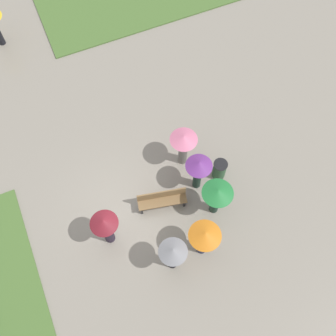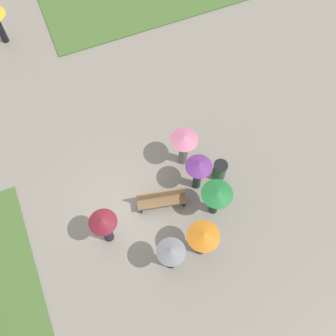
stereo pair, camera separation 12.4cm
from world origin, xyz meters
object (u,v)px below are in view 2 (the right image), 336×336
(crowd_person_pink, at_px, (184,144))
(crowd_person_maroon, at_px, (104,225))
(trash_bin, at_px, (220,170))
(crowd_person_green, at_px, (216,196))
(crowd_person_orange, at_px, (203,238))
(crowd_person_purple, at_px, (199,169))
(crowd_person_grey, at_px, (171,254))
(park_bench, at_px, (162,199))

(crowd_person_pink, relative_size, crowd_person_maroon, 0.95)
(trash_bin, distance_m, crowd_person_green, 1.67)
(crowd_person_orange, relative_size, crowd_person_pink, 1.02)
(crowd_person_purple, height_order, crowd_person_grey, crowd_person_grey)
(crowd_person_orange, distance_m, crowd_person_green, 1.60)
(park_bench, relative_size, crowd_person_pink, 0.99)
(crowd_person_orange, bearing_deg, crowd_person_maroon, -128.79)
(crowd_person_orange, bearing_deg, trash_bin, 133.69)
(park_bench, distance_m, trash_bin, 2.47)
(crowd_person_maroon, bearing_deg, trash_bin, 35.68)
(crowd_person_orange, bearing_deg, crowd_person_grey, -94.50)
(park_bench, relative_size, trash_bin, 2.02)
(crowd_person_green, bearing_deg, park_bench, 73.14)
(crowd_person_grey, xyz_separation_m, crowd_person_maroon, (-1.69, 1.73, -0.03))
(crowd_person_orange, distance_m, crowd_person_purple, 2.51)
(park_bench, xyz_separation_m, crowd_person_maroon, (-2.22, -0.49, 0.89))
(park_bench, relative_size, crowd_person_grey, 0.96)
(trash_bin, relative_size, crowd_person_green, 0.51)
(crowd_person_pink, height_order, crowd_person_purple, crowd_person_purple)
(trash_bin, bearing_deg, crowd_person_pink, 132.50)
(crowd_person_pink, bearing_deg, crowd_person_purple, -17.34)
(crowd_person_pink, relative_size, crowd_person_grey, 0.97)
(crowd_person_orange, distance_m, crowd_person_pink, 3.61)
(trash_bin, xyz_separation_m, crowd_person_purple, (-0.96, -0.05, 0.96))
(crowd_person_orange, relative_size, crowd_person_green, 1.08)
(trash_bin, bearing_deg, crowd_person_maroon, -170.88)
(crowd_person_pink, distance_m, crowd_person_maroon, 4.11)
(crowd_person_orange, height_order, crowd_person_pink, crowd_person_orange)
(crowd_person_green, bearing_deg, crowd_person_orange, 150.95)
(trash_bin, distance_m, crowd_person_purple, 1.36)
(crowd_person_orange, distance_m, crowd_person_grey, 1.16)
(crowd_person_orange, height_order, crowd_person_green, crowd_person_orange)
(trash_bin, bearing_deg, crowd_person_orange, -127.54)
(crowd_person_orange, xyz_separation_m, crowd_person_pink, (0.82, 3.51, -0.09))
(park_bench, height_order, crowd_person_grey, crowd_person_grey)
(park_bench, distance_m, crowd_person_grey, 2.46)
(park_bench, distance_m, crowd_person_green, 2.10)
(crowd_person_pink, bearing_deg, crowd_person_maroon, -83.39)
(trash_bin, bearing_deg, crowd_person_grey, -140.36)
(trash_bin, distance_m, crowd_person_grey, 4.00)
(crowd_person_orange, xyz_separation_m, crowd_person_purple, (0.88, 2.35, 0.01))
(trash_bin, distance_m, crowd_person_maroon, 4.83)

